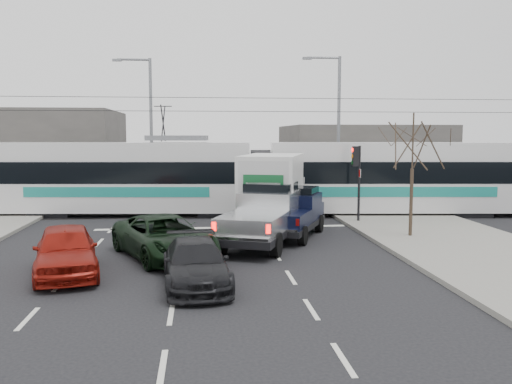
{
  "coord_description": "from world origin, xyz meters",
  "views": [
    {
      "loc": [
        -0.97,
        -18.68,
        4.25
      ],
      "look_at": [
        1.43,
        4.51,
        1.8
      ],
      "focal_mm": 38.0,
      "sensor_mm": 36.0,
      "label": 1
    }
  ],
  "objects": [
    {
      "name": "sidewalk_right",
      "position": [
        9.0,
        0.0,
        0.07
      ],
      "size": [
        6.0,
        60.0,
        0.15
      ],
      "primitive_type": "cube",
      "color": "gray",
      "rests_on": "ground"
    },
    {
      "name": "silver_pickup",
      "position": [
        1.61,
        2.39,
        1.15
      ],
      "size": [
        4.37,
        6.73,
        2.32
      ],
      "rotation": [
        0.0,
        0.0,
        -0.38
      ],
      "color": "black",
      "rests_on": "ground"
    },
    {
      "name": "tram",
      "position": [
        2.17,
        9.9,
        2.05
      ],
      "size": [
        28.37,
        5.61,
        5.76
      ],
      "rotation": [
        0.0,
        0.0,
        -0.1
      ],
      "color": "silver",
      "rests_on": "ground"
    },
    {
      "name": "rails",
      "position": [
        0.0,
        10.0,
        0.01
      ],
      "size": [
        60.0,
        1.6,
        0.03
      ],
      "primitive_type": "cube",
      "color": "#33302D",
      "rests_on": "ground"
    },
    {
      "name": "box_truck",
      "position": [
        2.34,
        5.49,
        1.68
      ],
      "size": [
        4.14,
        7.17,
        3.39
      ],
      "rotation": [
        0.0,
        0.0,
        -0.28
      ],
      "color": "black",
      "rests_on": "ground"
    },
    {
      "name": "building_right",
      "position": [
        12.0,
        24.0,
        2.5
      ],
      "size": [
        12.0,
        10.0,
        5.0
      ],
      "primitive_type": "cube",
      "color": "#655F5B",
      "rests_on": "ground"
    },
    {
      "name": "red_car",
      "position": [
        -5.07,
        -1.98,
        0.77
      ],
      "size": [
        2.8,
        4.8,
        1.53
      ],
      "primitive_type": "imported",
      "rotation": [
        0.0,
        0.0,
        0.23
      ],
      "color": "maroon",
      "rests_on": "ground"
    },
    {
      "name": "street_lamp_far",
      "position": [
        -4.19,
        16.0,
        5.11
      ],
      "size": [
        2.38,
        0.25,
        9.0
      ],
      "color": "slate",
      "rests_on": "ground"
    },
    {
      "name": "building_left",
      "position": [
        -14.0,
        22.0,
        3.0
      ],
      "size": [
        14.0,
        10.0,
        6.0
      ],
      "primitive_type": "cube",
      "color": "#655F5B",
      "rests_on": "ground"
    },
    {
      "name": "street_lamp_near",
      "position": [
        7.31,
        14.0,
        5.11
      ],
      "size": [
        2.38,
        0.25,
        9.0
      ],
      "color": "slate",
      "rests_on": "ground"
    },
    {
      "name": "bare_tree",
      "position": [
        7.6,
        2.5,
        3.79
      ],
      "size": [
        2.4,
        2.4,
        5.0
      ],
      "color": "#47382B",
      "rests_on": "ground"
    },
    {
      "name": "ground",
      "position": [
        0.0,
        0.0,
        0.0
      ],
      "size": [
        120.0,
        120.0,
        0.0
      ],
      "primitive_type": "plane",
      "color": "black",
      "rests_on": "ground"
    },
    {
      "name": "traffic_signal",
      "position": [
        6.47,
        6.5,
        2.74
      ],
      "size": [
        0.44,
        0.44,
        3.6
      ],
      "color": "black",
      "rests_on": "ground"
    },
    {
      "name": "green_car",
      "position": [
        -2.24,
        0.04,
        0.73
      ],
      "size": [
        4.38,
        5.81,
        1.47
      ],
      "primitive_type": "imported",
      "rotation": [
        0.0,
        0.0,
        0.42
      ],
      "color": "black",
      "rests_on": "ground"
    },
    {
      "name": "dark_car",
      "position": [
        -1.13,
        -3.56,
        0.64
      ],
      "size": [
        2.14,
        4.52,
        1.27
      ],
      "primitive_type": "imported",
      "rotation": [
        0.0,
        0.0,
        0.08
      ],
      "color": "black",
      "rests_on": "ground"
    },
    {
      "name": "navy_pickup",
      "position": [
        2.97,
        3.68,
        1.0
      ],
      "size": [
        3.59,
        5.11,
        2.03
      ],
      "rotation": [
        0.0,
        0.0,
        -0.43
      ],
      "color": "black",
      "rests_on": "ground"
    },
    {
      "name": "catenary",
      "position": [
        0.0,
        10.0,
        3.88
      ],
      "size": [
        60.0,
        0.2,
        7.0
      ],
      "color": "black",
      "rests_on": "ground"
    }
  ]
}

